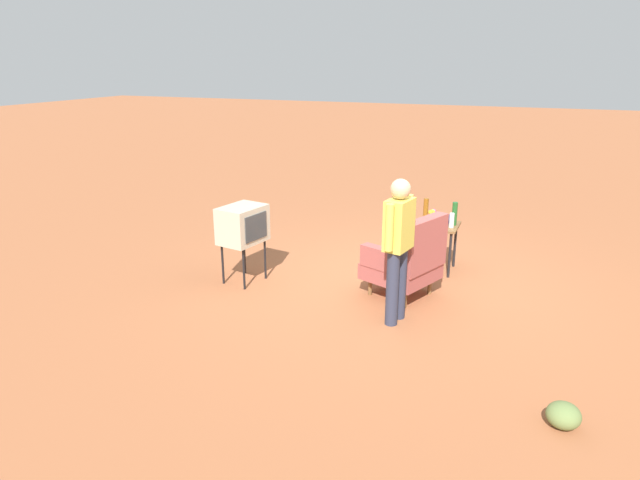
{
  "coord_description": "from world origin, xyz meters",
  "views": [
    {
      "loc": [
        6.7,
        1.6,
        2.85
      ],
      "look_at": [
        0.46,
        -0.88,
        0.65
      ],
      "focal_mm": 31.34,
      "sensor_mm": 36.0,
      "label": 1
    }
  ],
  "objects_px": {
    "soda_can_blue": "(447,219)",
    "bottle_wine_green": "(455,214)",
    "armchair": "(408,259)",
    "flower_vase": "(432,218)",
    "bottle_short_clear": "(452,220)",
    "person_standing": "(398,242)",
    "side_table": "(437,231)",
    "tv_on_stand": "(243,225)",
    "bottle_tall_amber": "(426,209)"
  },
  "relations": [
    {
      "from": "soda_can_blue",
      "to": "bottle_wine_green",
      "type": "height_order",
      "value": "bottle_wine_green"
    },
    {
      "from": "armchair",
      "to": "flower_vase",
      "type": "xyz_separation_m",
      "value": [
        -0.84,
        0.11,
        0.32
      ]
    },
    {
      "from": "bottle_short_clear",
      "to": "person_standing",
      "type": "bearing_deg",
      "value": -10.55
    },
    {
      "from": "armchair",
      "to": "side_table",
      "type": "relative_size",
      "value": 1.59
    },
    {
      "from": "person_standing",
      "to": "bottle_wine_green",
      "type": "relative_size",
      "value": 5.12
    },
    {
      "from": "bottle_short_clear",
      "to": "soda_can_blue",
      "type": "relative_size",
      "value": 1.64
    },
    {
      "from": "tv_on_stand",
      "to": "soda_can_blue",
      "type": "xyz_separation_m",
      "value": [
        -1.46,
        2.39,
        -0.05
      ]
    },
    {
      "from": "bottle_tall_amber",
      "to": "soda_can_blue",
      "type": "height_order",
      "value": "bottle_tall_amber"
    },
    {
      "from": "tv_on_stand",
      "to": "soda_can_blue",
      "type": "distance_m",
      "value": 2.8
    },
    {
      "from": "soda_can_blue",
      "to": "flower_vase",
      "type": "relative_size",
      "value": 0.46
    },
    {
      "from": "tv_on_stand",
      "to": "bottle_short_clear",
      "type": "bearing_deg",
      "value": 117.36
    },
    {
      "from": "armchair",
      "to": "bottle_short_clear",
      "type": "height_order",
      "value": "armchair"
    },
    {
      "from": "armchair",
      "to": "bottle_tall_amber",
      "type": "relative_size",
      "value": 3.53
    },
    {
      "from": "bottle_tall_amber",
      "to": "flower_vase",
      "type": "height_order",
      "value": "bottle_tall_amber"
    },
    {
      "from": "person_standing",
      "to": "bottle_short_clear",
      "type": "xyz_separation_m",
      "value": [
        -1.7,
        0.32,
        -0.17
      ]
    },
    {
      "from": "bottle_wine_green",
      "to": "soda_can_blue",
      "type": "bearing_deg",
      "value": -112.0
    },
    {
      "from": "bottle_tall_amber",
      "to": "bottle_wine_green",
      "type": "bearing_deg",
      "value": 69.83
    },
    {
      "from": "armchair",
      "to": "person_standing",
      "type": "relative_size",
      "value": 0.65
    },
    {
      "from": "side_table",
      "to": "person_standing",
      "type": "xyz_separation_m",
      "value": [
        1.78,
        -0.12,
        0.37
      ]
    },
    {
      "from": "armchair",
      "to": "side_table",
      "type": "distance_m",
      "value": 1.09
    },
    {
      "from": "armchair",
      "to": "flower_vase",
      "type": "height_order",
      "value": "armchair"
    },
    {
      "from": "tv_on_stand",
      "to": "bottle_short_clear",
      "type": "height_order",
      "value": "tv_on_stand"
    },
    {
      "from": "side_table",
      "to": "bottle_short_clear",
      "type": "height_order",
      "value": "bottle_short_clear"
    },
    {
      "from": "bottle_tall_amber",
      "to": "flower_vase",
      "type": "distance_m",
      "value": 0.48
    },
    {
      "from": "tv_on_stand",
      "to": "flower_vase",
      "type": "relative_size",
      "value": 3.89
    },
    {
      "from": "tv_on_stand",
      "to": "flower_vase",
      "type": "bearing_deg",
      "value": 116.71
    },
    {
      "from": "tv_on_stand",
      "to": "person_standing",
      "type": "height_order",
      "value": "person_standing"
    },
    {
      "from": "person_standing",
      "to": "soda_can_blue",
      "type": "distance_m",
      "value": 1.9
    },
    {
      "from": "soda_can_blue",
      "to": "bottle_wine_green",
      "type": "bearing_deg",
      "value": 68.0
    },
    {
      "from": "side_table",
      "to": "person_standing",
      "type": "height_order",
      "value": "person_standing"
    },
    {
      "from": "bottle_wine_green",
      "to": "flower_vase",
      "type": "distance_m",
      "value": 0.38
    },
    {
      "from": "side_table",
      "to": "soda_can_blue",
      "type": "distance_m",
      "value": 0.21
    },
    {
      "from": "person_standing",
      "to": "soda_can_blue",
      "type": "bearing_deg",
      "value": 173.08
    },
    {
      "from": "person_standing",
      "to": "bottle_wine_green",
      "type": "distance_m",
      "value": 1.86
    },
    {
      "from": "tv_on_stand",
      "to": "bottle_tall_amber",
      "type": "height_order",
      "value": "tv_on_stand"
    },
    {
      "from": "bottle_wine_green",
      "to": "bottle_tall_amber",
      "type": "bearing_deg",
      "value": -110.17
    },
    {
      "from": "tv_on_stand",
      "to": "side_table",
      "type": "bearing_deg",
      "value": 120.84
    },
    {
      "from": "side_table",
      "to": "bottle_tall_amber",
      "type": "height_order",
      "value": "bottle_tall_amber"
    },
    {
      "from": "tv_on_stand",
      "to": "soda_can_blue",
      "type": "relative_size",
      "value": 8.44
    },
    {
      "from": "tv_on_stand",
      "to": "bottle_wine_green",
      "type": "relative_size",
      "value": 3.22
    },
    {
      "from": "side_table",
      "to": "bottle_wine_green",
      "type": "height_order",
      "value": "bottle_wine_green"
    },
    {
      "from": "person_standing",
      "to": "bottle_short_clear",
      "type": "height_order",
      "value": "person_standing"
    },
    {
      "from": "bottle_short_clear",
      "to": "bottle_tall_amber",
      "type": "xyz_separation_m",
      "value": [
        -0.29,
        -0.41,
        0.05
      ]
    },
    {
      "from": "armchair",
      "to": "bottle_tall_amber",
      "type": "height_order",
      "value": "armchair"
    },
    {
      "from": "armchair",
      "to": "bottle_short_clear",
      "type": "distance_m",
      "value": 1.09
    },
    {
      "from": "person_standing",
      "to": "bottle_wine_green",
      "type": "height_order",
      "value": "person_standing"
    },
    {
      "from": "side_table",
      "to": "bottle_wine_green",
      "type": "xyz_separation_m",
      "value": [
        -0.05,
        0.21,
        0.26
      ]
    },
    {
      "from": "side_table",
      "to": "flower_vase",
      "type": "height_order",
      "value": "flower_vase"
    },
    {
      "from": "tv_on_stand",
      "to": "person_standing",
      "type": "distance_m",
      "value": 2.21
    },
    {
      "from": "person_standing",
      "to": "bottle_short_clear",
      "type": "distance_m",
      "value": 1.74
    }
  ]
}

